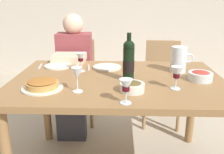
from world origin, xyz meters
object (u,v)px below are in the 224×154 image
Objects in this scene: water_pitcher at (179,61)px; wine_glass_centre at (126,86)px; dinner_plate_right_setting at (58,66)px; salad_bowl at (200,76)px; dinner_plate_left_setting at (107,67)px; diner_left at (73,71)px; wine_glass_right_diner at (77,74)px; dining_table at (118,91)px; wine_glass_spare at (177,73)px; baked_tart at (42,85)px; chair_right at (162,77)px; wine_glass_left_diner at (81,58)px; wine_bottle at (129,60)px; olive_bowl at (132,86)px; chair_left at (77,75)px.

wine_glass_centre is (-0.41, -0.61, 0.01)m from water_pitcher.
salad_bowl is at bearing -16.32° from dinner_plate_right_setting.
diner_left is at bearing 133.09° from dinner_plate_left_setting.
salad_bowl is at bearing 145.48° from diner_left.
wine_glass_right_diner is 0.68× the size of dinner_plate_left_setting.
dining_table is 0.59m from salad_bowl.
wine_glass_centre reaches higher than dinner_plate_right_setting.
wine_glass_spare is 0.64× the size of dinner_plate_left_setting.
baked_tart is 0.30× the size of chair_right.
wine_glass_right_diner is 1.38m from chair_right.
wine_glass_right_diner reaches higher than wine_glass_left_diner.
wine_bottle is 0.45m from water_pitcher.
wine_glass_spare reaches higher than wine_glass_left_diner.
salad_bowl is 1.14× the size of wine_glass_left_diner.
olive_bowl is at bearing -85.10° from wine_bottle.
water_pitcher is 1.21m from chair_left.
wine_bottle is 1.48× the size of dinner_plate_right_setting.
wine_glass_centre is at bearing -29.04° from wine_glass_right_diner.
dinner_plate_left_setting is at bearing 156.20° from salad_bowl.
dining_table is at bearing -157.84° from water_pitcher.
wine_bottle is at bearing 94.90° from olive_bowl.
chair_right is at bearing 62.14° from dining_table.
dinner_plate_left_setting is at bearing 109.38° from olive_bowl.
olive_bowl is at bearing -69.79° from dining_table.
water_pitcher is 1.41× the size of wine_glass_centre.
wine_bottle is 0.38m from dinner_plate_left_setting.
wine_glass_right_diner is 0.62m from wine_glass_spare.
wine_glass_right_diner is (-0.34, -0.02, 0.08)m from olive_bowl.
wine_glass_right_diner is (0.23, -0.04, 0.08)m from baked_tart.
water_pitcher is at bearing -9.12° from dinner_plate_left_setting.
chair_left is 0.75× the size of diner_left.
olive_bowl is at bearing -47.75° from wine_glass_left_diner.
wine_glass_left_diner is (-0.86, 0.19, 0.07)m from salad_bowl.
dinner_plate_left_setting is (0.38, 0.50, -0.02)m from baked_tart.
chair_left is at bearing 88.73° from baked_tart.
wine_glass_centre is 1.40m from chair_right.
wine_glass_left_diner is at bearing 101.48° from chair_left.
wine_glass_right_diner is 0.98m from diner_left.
dining_table is 9.62× the size of wine_glass_right_diner.
dining_table is 6.72× the size of dinner_plate_right_setting.
dinner_plate_left_setting is (-0.09, 0.28, 0.10)m from dining_table.
diner_left reaches higher than water_pitcher.
baked_tart is at bearing -155.15° from dining_table.
wine_glass_spare is (0.66, -0.37, -0.00)m from wine_glass_left_diner.
salad_bowl is at bearing 40.41° from wine_glass_spare.
chair_right is at bearing 58.11° from wine_glass_right_diner.
dinner_plate_left_setting is 0.20× the size of diner_left.
water_pitcher reaches higher than wine_glass_right_diner.
diner_left reaches higher than baked_tart.
water_pitcher is at bearing 1.08° from wine_glass_left_diner.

